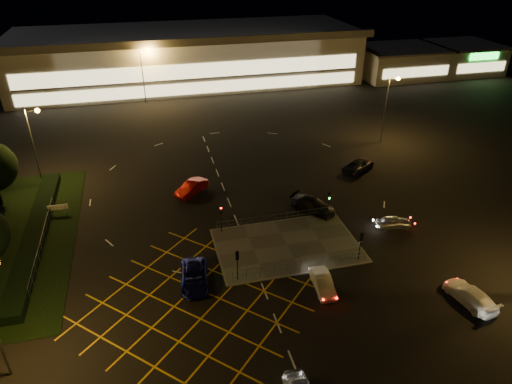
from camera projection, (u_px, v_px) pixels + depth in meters
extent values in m
plane|color=black|center=(263.00, 238.00, 47.70)|extent=(180.00, 180.00, 0.00)
cube|color=#4C4944|center=(287.00, 245.00, 46.41)|extent=(14.00, 9.00, 0.12)
cube|color=black|center=(36.00, 233.00, 47.59)|extent=(2.00, 26.00, 1.00)
cube|color=beige|center=(188.00, 57.00, 97.67)|extent=(70.00, 25.00, 10.00)
cube|color=slate|center=(186.00, 32.00, 95.12)|extent=(72.00, 26.50, 0.60)
cube|color=#FFEAA5|center=(196.00, 72.00, 87.06)|extent=(66.00, 0.20, 3.00)
cube|color=#FFEAA5|center=(197.00, 88.00, 88.62)|extent=(66.00, 0.20, 2.20)
cube|color=beige|center=(399.00, 62.00, 101.76)|extent=(18.00, 14.00, 6.00)
cube|color=slate|center=(401.00, 48.00, 100.22)|extent=(18.80, 14.80, 0.40)
cube|color=#FFEAA5|center=(416.00, 72.00, 95.99)|extent=(15.30, 0.20, 2.00)
cube|color=beige|center=(462.00, 58.00, 105.19)|extent=(14.00, 14.00, 6.00)
cube|color=slate|center=(465.00, 44.00, 103.65)|extent=(14.80, 14.80, 0.40)
cube|color=#FFEAA5|center=(481.00, 67.00, 99.43)|extent=(11.90, 0.20, 2.00)
cube|color=#19E533|center=(484.00, 56.00, 98.17)|extent=(7.00, 0.30, 1.40)
cylinder|color=slate|center=(34.00, 149.00, 55.32)|extent=(0.20, 0.20, 10.00)
cylinder|color=slate|center=(31.00, 111.00, 53.12)|extent=(1.40, 0.12, 0.12)
sphere|color=orange|center=(37.00, 111.00, 53.30)|extent=(0.56, 0.56, 0.56)
cylinder|color=slate|center=(385.00, 111.00, 67.32)|extent=(0.20, 0.20, 10.00)
cylinder|color=slate|center=(394.00, 79.00, 65.12)|extent=(1.40, 0.12, 0.12)
sphere|color=orange|center=(398.00, 79.00, 65.29)|extent=(0.56, 0.56, 0.56)
cylinder|color=slate|center=(143.00, 77.00, 83.68)|extent=(0.20, 0.20, 10.00)
cylinder|color=slate|center=(144.00, 50.00, 81.49)|extent=(1.40, 0.12, 0.12)
sphere|color=orange|center=(148.00, 50.00, 81.66)|extent=(0.56, 0.56, 0.56)
cylinder|color=slate|center=(341.00, 62.00, 93.96)|extent=(0.20, 0.20, 10.00)
cylinder|color=slate|center=(346.00, 37.00, 91.77)|extent=(1.40, 0.12, 0.12)
sphere|color=orange|center=(349.00, 37.00, 91.94)|extent=(0.56, 0.56, 0.56)
cylinder|color=black|center=(237.00, 266.00, 40.98)|extent=(0.10, 0.10, 3.00)
cube|color=black|center=(237.00, 256.00, 40.39)|extent=(0.28, 0.18, 0.90)
sphere|color=#19FF33|center=(237.00, 255.00, 40.50)|extent=(0.16, 0.16, 0.16)
cylinder|color=black|center=(360.00, 247.00, 43.56)|extent=(0.10, 0.10, 3.00)
cube|color=black|center=(361.00, 236.00, 42.97)|extent=(0.28, 0.18, 0.90)
sphere|color=#19FF33|center=(361.00, 236.00, 43.08)|extent=(0.16, 0.16, 0.16)
cylinder|color=black|center=(221.00, 220.00, 47.74)|extent=(0.10, 0.10, 3.00)
cube|color=black|center=(221.00, 210.00, 47.16)|extent=(0.28, 0.18, 0.90)
sphere|color=#FF0C0C|center=(221.00, 210.00, 47.05)|extent=(0.16, 0.16, 0.16)
cylinder|color=black|center=(328.00, 205.00, 50.32)|extent=(0.10, 0.10, 3.00)
cube|color=black|center=(329.00, 196.00, 49.73)|extent=(0.28, 0.18, 0.90)
sphere|color=#19FF33|center=(330.00, 196.00, 49.62)|extent=(0.16, 0.16, 0.16)
imported|color=silver|center=(323.00, 283.00, 40.42)|extent=(1.82, 4.29, 1.38)
imported|color=#0E1256|center=(194.00, 277.00, 41.07)|extent=(3.03, 5.55, 1.48)
imported|color=black|center=(313.00, 205.00, 51.94)|extent=(5.10, 5.59, 1.57)
imported|color=silver|center=(394.00, 222.00, 49.11)|extent=(3.98, 2.03, 1.30)
imported|color=maroon|center=(192.00, 188.00, 55.58)|extent=(4.62, 4.37, 1.56)
imported|color=black|center=(359.00, 165.00, 61.21)|extent=(5.72, 4.98, 1.46)
imported|color=white|center=(470.00, 295.00, 38.96)|extent=(2.84, 5.32, 1.47)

